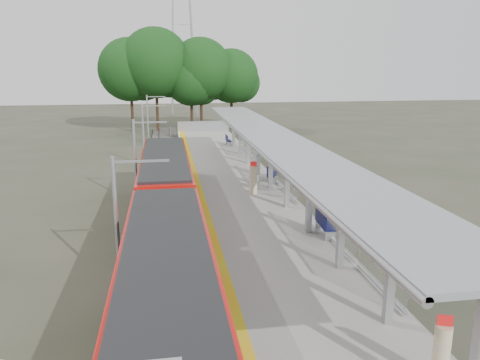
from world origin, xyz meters
name	(u,v)px	position (x,y,z in m)	size (l,w,h in m)	color
trackbed	(166,198)	(-4.50, 20.00, 0.12)	(3.00, 70.00, 0.24)	#59544C
platform	(234,189)	(0.00, 20.00, 0.50)	(6.00, 50.00, 1.00)	gray
tactile_strip	(196,183)	(-2.55, 20.00, 1.01)	(0.60, 50.00, 0.02)	gold
end_fence	(203,126)	(0.00, 44.95, 1.60)	(6.00, 0.10, 1.20)	#9EA0A5
train	(166,220)	(-4.50, 9.59, 2.05)	(2.74, 27.60, 3.62)	black
canopy	(271,143)	(1.61, 16.19, 4.20)	(3.27, 38.00, 3.66)	#9EA0A5
pylon	(181,0)	(-1.00, 73.00, 19.00)	(8.00, 4.00, 38.00)	#9EA0A5
tree_cluster	(176,70)	(-2.71, 52.94, 7.97)	(20.94, 9.62, 13.33)	#382316
catenary_masts	(137,160)	(-6.22, 19.00, 2.91)	(2.08, 48.16, 5.40)	#9EA0A5
bench_near	(323,223)	(2.52, 9.43, 1.62)	(0.62, 1.74, 1.17)	#0E1146
bench_mid	(271,173)	(2.44, 19.84, 1.60)	(1.07, 1.74, 1.14)	#0E1146
bench_far	(228,140)	(1.55, 34.86, 1.51)	(0.47, 1.43, 0.97)	#0E1146
info_pillar_near	(441,354)	(1.98, -0.78, 1.79)	(0.41, 0.41, 1.82)	beige
info_pillar_far	(253,180)	(0.73, 17.05, 1.85)	(0.44, 0.44, 1.97)	beige
litter_bin	(256,182)	(1.13, 18.11, 1.45)	(0.44, 0.44, 0.91)	#9EA0A5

